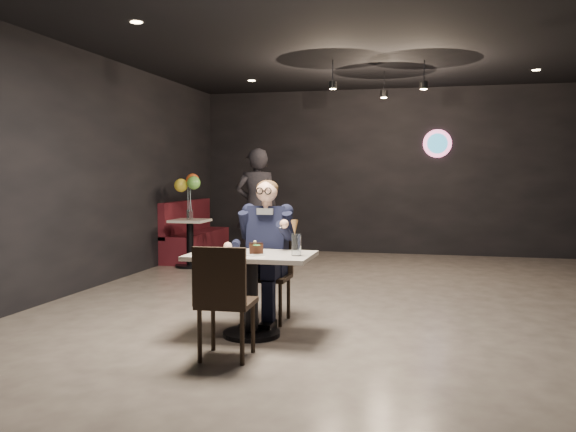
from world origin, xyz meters
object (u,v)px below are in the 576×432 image
(main_table, at_px, (251,295))
(booth_bench, at_px, (196,229))
(passerby, at_px, (257,207))
(side_table, at_px, (190,246))
(balloon_vase, at_px, (190,214))
(sundae_glass, at_px, (296,245))
(chair_far, at_px, (268,276))
(seated_man, at_px, (268,249))
(chair_near, at_px, (227,301))

(main_table, bearing_deg, booth_bench, 117.44)
(booth_bench, bearing_deg, passerby, -21.22)
(side_table, xyz_separation_m, balloon_vase, (0.00, 0.00, 0.49))
(balloon_vase, bearing_deg, sundae_glass, -55.51)
(chair_far, relative_size, side_table, 1.36)
(chair_far, distance_m, side_table, 3.77)
(balloon_vase, bearing_deg, chair_far, -55.75)
(sundae_glass, bearing_deg, main_table, 175.00)
(main_table, relative_size, seated_man, 0.76)
(balloon_vase, bearing_deg, passerby, 29.16)
(main_table, bearing_deg, sundae_glass, -5.00)
(sundae_glass, relative_size, side_table, 0.28)
(balloon_vase, distance_m, passerby, 1.07)
(seated_man, distance_m, sundae_glass, 0.73)
(chair_near, height_order, seated_man, seated_man)
(booth_bench, bearing_deg, sundae_glass, -58.83)
(passerby, bearing_deg, main_table, 84.62)
(balloon_vase, relative_size, passerby, 0.08)
(chair_near, bearing_deg, balloon_vase, 113.28)
(seated_man, distance_m, balloon_vase, 3.77)
(chair_near, relative_size, passerby, 0.49)
(side_table, bearing_deg, chair_far, -55.75)
(side_table, bearing_deg, main_table, -59.93)
(chair_near, bearing_deg, side_table, 113.28)
(booth_bench, distance_m, passerby, 1.39)
(chair_near, distance_m, sundae_glass, 0.85)
(chair_near, xyz_separation_m, sundae_glass, (0.42, 0.63, 0.39))
(chair_near, bearing_deg, sundae_glass, 53.49)
(main_table, xyz_separation_m, passerby, (-1.19, 4.19, 0.56))
(main_table, bearing_deg, balloon_vase, 120.07)
(sundae_glass, bearing_deg, chair_near, -123.72)
(main_table, relative_size, balloon_vase, 7.11)
(chair_far, relative_size, chair_near, 1.00)
(main_table, relative_size, chair_near, 1.20)
(chair_far, distance_m, passerby, 3.86)
(chair_far, height_order, side_table, chair_far)
(sundae_glass, relative_size, booth_bench, 0.10)
(seated_man, relative_size, passerby, 0.77)
(passerby, bearing_deg, balloon_vase, 7.92)
(side_table, distance_m, passerby, 1.22)
(chair_near, distance_m, passerby, 5.03)
(chair_near, xyz_separation_m, side_table, (-2.12, 4.34, -0.12))
(chair_far, height_order, sundae_glass, sundae_glass)
(balloon_vase, bearing_deg, booth_bench, 106.70)
(chair_far, distance_m, sundae_glass, 0.82)
(balloon_vase, bearing_deg, seated_man, -55.75)
(chair_near, height_order, booth_bench, booth_bench)
(chair_near, xyz_separation_m, passerby, (-1.19, 4.86, 0.47))
(seated_man, relative_size, side_table, 2.13)
(main_table, height_order, chair_far, chair_far)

